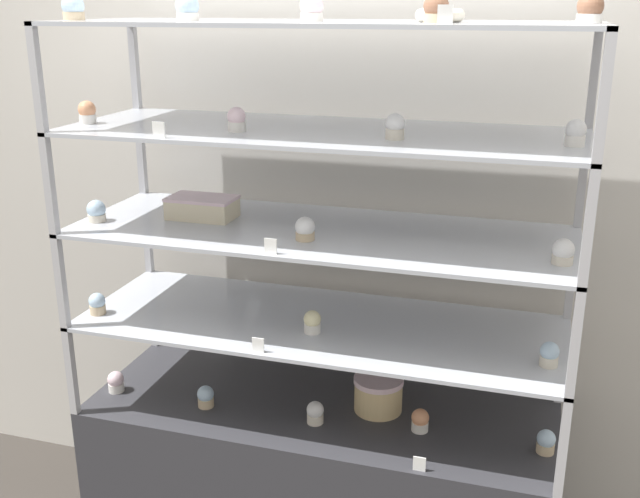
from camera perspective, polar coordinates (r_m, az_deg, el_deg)
back_wall at (r=2.64m, az=2.66°, el=5.12°), size 8.00×0.05×2.60m
display_base at (r=2.68m, az=0.00°, el=-17.87°), size 1.51×0.55×0.64m
display_riser_lower at (r=2.37m, az=0.00°, el=-5.92°), size 1.51×0.55×0.30m
display_riser_middle at (r=2.26m, az=0.00°, el=1.08°), size 1.51×0.55×0.30m
display_riser_upper at (r=2.19m, az=0.00°, el=8.65°), size 1.51×0.55×0.30m
display_riser_top at (r=2.16m, az=0.00°, el=16.58°), size 1.51×0.55×0.30m
layer_cake_centerpiece at (r=2.46m, az=4.46°, el=-10.93°), size 0.16×0.16×0.12m
sheet_cake_frosted at (r=2.41m, az=-8.96°, el=3.16°), size 0.21×0.13×0.07m
cupcake_0 at (r=2.67m, az=-15.29°, el=-9.74°), size 0.05×0.05×0.07m
cupcake_1 at (r=2.52m, az=-8.71°, el=-11.06°), size 0.05×0.05×0.07m
cupcake_2 at (r=2.40m, az=-0.37°, el=-12.36°), size 0.05×0.05×0.07m
cupcake_3 at (r=2.38m, az=7.64°, el=-12.81°), size 0.05×0.05×0.07m
cupcake_4 at (r=2.36m, az=16.83°, el=-13.88°), size 0.05×0.05×0.07m
price_tag_0 at (r=2.21m, az=7.58°, el=-15.92°), size 0.04×0.00×0.04m
cupcake_5 at (r=2.52m, az=-16.61°, el=-4.02°), size 0.05×0.05×0.07m
cupcake_6 at (r=2.28m, az=-0.63°, el=-5.57°), size 0.05×0.05×0.07m
cupcake_7 at (r=2.17m, az=17.07°, el=-7.68°), size 0.05×0.05×0.07m
price_tag_1 at (r=2.17m, az=-4.74°, el=-7.30°), size 0.04×0.00×0.04m
cupcake_8 at (r=2.44m, az=-16.67°, el=2.76°), size 0.06×0.06×0.07m
cupcake_9 at (r=2.16m, az=-1.15°, el=1.52°), size 0.06×0.06×0.07m
cupcake_10 at (r=2.06m, az=18.03°, el=-0.22°), size 0.06×0.06×0.07m
price_tag_2 at (r=2.04m, az=-3.79°, el=0.21°), size 0.04×0.00×0.04m
cupcake_11 at (r=2.41m, az=-17.32°, el=9.90°), size 0.05×0.05×0.07m
cupcake_12 at (r=2.17m, az=-6.38°, el=9.77°), size 0.05×0.05×0.07m
cupcake_13 at (r=2.05m, az=5.74°, el=9.26°), size 0.05×0.05×0.07m
cupcake_14 at (r=2.04m, az=18.90°, el=8.35°), size 0.05×0.05×0.07m
price_tag_3 at (r=2.10m, az=-12.20°, el=8.86°), size 0.04×0.00×0.04m
cupcake_15 at (r=2.36m, az=-18.30°, el=17.03°), size 0.06×0.06×0.07m
cupcake_16 at (r=2.17m, az=-10.07°, el=17.60°), size 0.06×0.06×0.07m
cupcake_17 at (r=2.12m, az=-0.64°, el=17.86°), size 0.06×0.06×0.07m
cupcake_18 at (r=1.98m, az=8.84°, el=17.62°), size 0.06×0.06×0.07m
cupcake_19 at (r=2.02m, az=19.89°, el=16.81°), size 0.06×0.06×0.07m
price_tag_4 at (r=1.83m, az=9.52°, el=17.21°), size 0.04×0.00×0.04m
donut_glazed at (r=2.07m, az=9.13°, el=17.18°), size 0.13×0.13×0.03m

